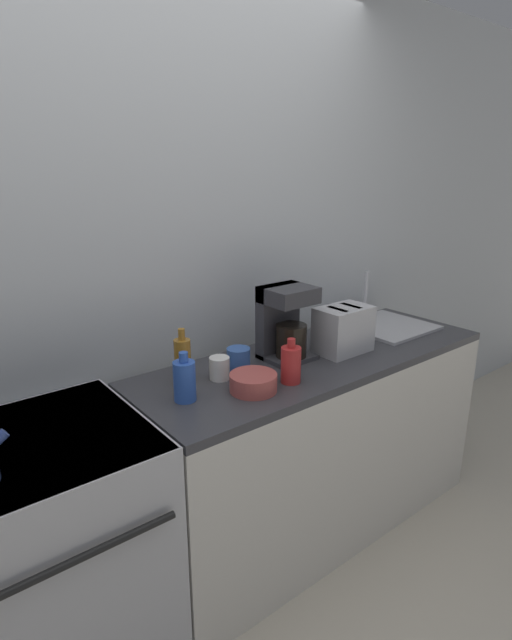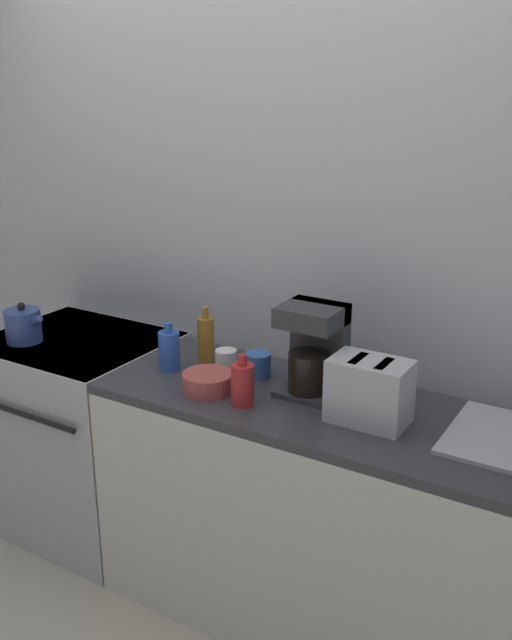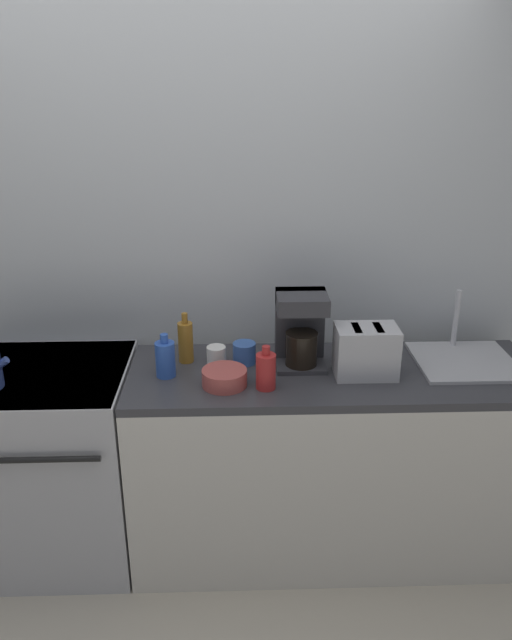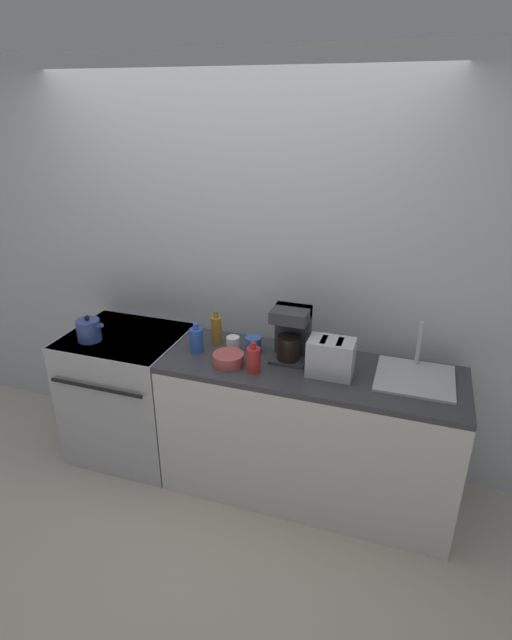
% 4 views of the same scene
% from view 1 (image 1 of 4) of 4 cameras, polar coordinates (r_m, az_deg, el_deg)
% --- Properties ---
extents(ground_plane, '(12.00, 12.00, 0.00)m').
position_cam_1_polar(ground_plane, '(2.29, -0.52, -31.74)').
color(ground_plane, beige).
extents(wall_back, '(8.00, 0.05, 2.60)m').
position_cam_1_polar(wall_back, '(2.16, -12.40, 5.36)').
color(wall_back, silver).
rests_on(wall_back, ground_plane).
extents(stove, '(0.76, 0.70, 0.90)m').
position_cam_1_polar(stove, '(2.00, -23.41, -23.79)').
color(stove, '#B7B7BC').
rests_on(stove, ground_plane).
extents(counter_block, '(1.76, 0.60, 0.90)m').
position_cam_1_polar(counter_block, '(2.50, 6.76, -13.66)').
color(counter_block, silver).
rests_on(counter_block, ground_plane).
extents(toaster, '(0.26, 0.17, 0.21)m').
position_cam_1_polar(toaster, '(2.32, 9.95, -1.07)').
color(toaster, '#BCBCC1').
rests_on(toaster, counter_block).
extents(coffee_maker, '(0.21, 0.19, 0.33)m').
position_cam_1_polar(coffee_maker, '(2.20, 3.30, -0.15)').
color(coffee_maker, '#333338').
rests_on(coffee_maker, counter_block).
extents(sink_tray, '(0.42, 0.40, 0.28)m').
position_cam_1_polar(sink_tray, '(2.75, 14.65, -0.47)').
color(sink_tray, '#B7B7BC').
rests_on(sink_tray, counter_block).
extents(bottle_red, '(0.08, 0.08, 0.18)m').
position_cam_1_polar(bottle_red, '(1.98, 4.01, -5.05)').
color(bottle_red, '#B72828').
rests_on(bottle_red, counter_block).
extents(bottle_blue, '(0.08, 0.08, 0.19)m').
position_cam_1_polar(bottle_blue, '(1.85, -8.17, -6.84)').
color(bottle_blue, '#2D56B7').
rests_on(bottle_blue, counter_block).
extents(bottle_amber, '(0.07, 0.07, 0.23)m').
position_cam_1_polar(bottle_amber, '(1.98, -8.37, -4.59)').
color(bottle_amber, '#9E6B23').
rests_on(bottle_amber, counter_block).
extents(cup_blue, '(0.10, 0.10, 0.09)m').
position_cam_1_polar(cup_blue, '(2.11, -2.01, -4.44)').
color(cup_blue, '#3860B2').
rests_on(cup_blue, counter_block).
extents(cup_white, '(0.08, 0.08, 0.09)m').
position_cam_1_polar(cup_white, '(2.02, -4.19, -5.50)').
color(cup_white, white).
rests_on(cup_white, counter_block).
extents(bowl, '(0.18, 0.18, 0.07)m').
position_cam_1_polar(bowl, '(1.92, -0.31, -7.15)').
color(bowl, '#B24C47').
rests_on(bowl, counter_block).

